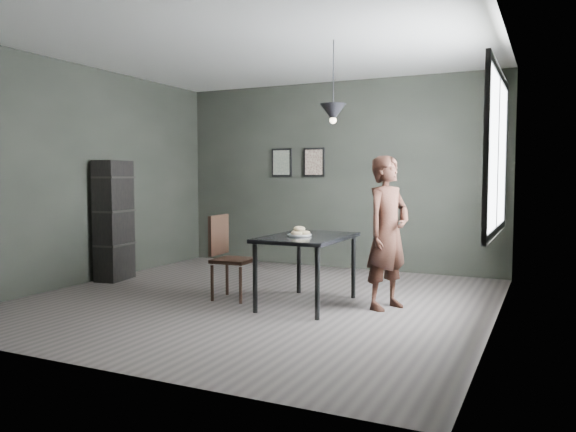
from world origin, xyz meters
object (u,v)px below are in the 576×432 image
at_px(cafe_table, 307,243).
at_px(wood_chair, 227,251).
at_px(white_plate, 299,236).
at_px(woman, 388,233).
at_px(shelf_unit, 114,221).
at_px(pendant_lamp, 333,112).

xyz_separation_m(cafe_table, wood_chair, (-0.95, -0.09, -0.13)).
bearing_deg(white_plate, cafe_table, 56.78).
bearing_deg(cafe_table, woman, 15.13).
height_order(cafe_table, shelf_unit, shelf_unit).
height_order(white_plate, wood_chair, wood_chair).
xyz_separation_m(cafe_table, shelf_unit, (-2.92, 0.27, 0.12)).
distance_m(cafe_table, woman, 0.86).
bearing_deg(woman, cafe_table, 129.01).
bearing_deg(pendant_lamp, shelf_unit, 176.96).
bearing_deg(shelf_unit, cafe_table, -14.02).
relative_size(woman, shelf_unit, 1.00).
relative_size(shelf_unit, pendant_lamp, 1.84).
xyz_separation_m(white_plate, shelf_unit, (-2.87, 0.35, 0.04)).
height_order(white_plate, pendant_lamp, pendant_lamp).
bearing_deg(cafe_table, pendant_lamp, 21.80).
xyz_separation_m(wood_chair, pendant_lamp, (1.20, 0.19, 1.51)).
bearing_deg(woman, white_plate, 133.08).
xyz_separation_m(woman, wood_chair, (-1.77, -0.31, -0.26)).
distance_m(cafe_table, pendant_lamp, 1.41).
bearing_deg(wood_chair, pendant_lamp, 5.37).
relative_size(white_plate, shelf_unit, 0.14).
distance_m(woman, shelf_unit, 3.74).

